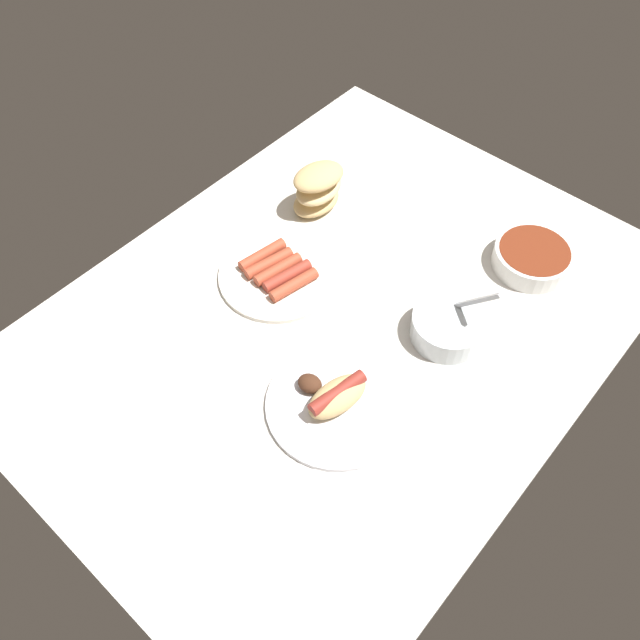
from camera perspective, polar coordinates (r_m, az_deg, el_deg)
ground_plane at (r=127.69cm, az=1.42°, el=-0.13°), size 120.00×90.00×3.00cm
bowl_chili at (r=139.57cm, az=17.78°, el=5.18°), size 15.58×15.58×4.48cm
plate_sausages at (r=132.25cm, az=-3.61°, el=4.03°), size 23.85×23.85×3.31cm
bread_stack at (r=142.77cm, az=-0.19°, el=11.20°), size 12.88×10.11×10.80cm
plate_hotdog_assembled at (r=114.50cm, az=1.38°, el=-6.91°), size 24.78×24.78×5.61cm
bowl_coleslaw at (r=123.92cm, az=10.95°, el=-0.49°), size 13.69×13.76×14.93cm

